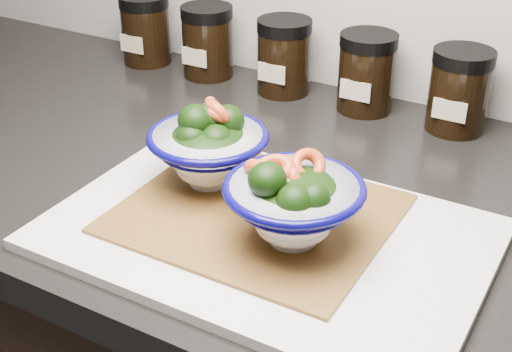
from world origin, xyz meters
The scene contains 10 objects.
countertop centered at (0.00, 1.45, 0.88)m, with size 3.50×0.60×0.04m, color black.
cutting_board centered at (0.15, 1.33, 0.91)m, with size 0.45×0.30×0.01m, color silver.
bamboo_mat centered at (0.12, 1.35, 0.91)m, with size 0.28×0.24×0.00m, color olive.
bowl_left centered at (0.04, 1.38, 0.96)m, with size 0.14×0.14×0.11m.
bowl_right centered at (0.18, 1.32, 0.96)m, with size 0.14×0.14×0.09m.
spice_jar_a centered at (-0.28, 1.69, 0.96)m, with size 0.08×0.08×0.11m.
spice_jar_b centered at (-0.16, 1.69, 0.96)m, with size 0.08×0.08×0.11m.
spice_jar_c centered at (-0.02, 1.69, 0.96)m, with size 0.08×0.08×0.11m.
spice_jar_d centered at (0.11, 1.69, 0.96)m, with size 0.08×0.08×0.11m.
spice_jar_e centered at (0.24, 1.69, 0.96)m, with size 0.08×0.08×0.11m.
Camera 1 is at (0.44, 0.79, 1.33)m, focal length 50.00 mm.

